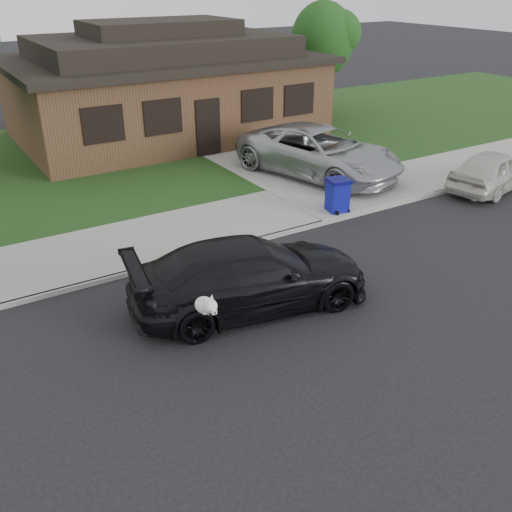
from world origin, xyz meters
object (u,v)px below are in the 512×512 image
minivan (319,152)px  recycling_bin (338,195)px  white_compact (494,170)px  sedan (250,275)px

minivan → recycling_bin: bearing=-133.1°
minivan → white_compact: bearing=-57.8°
sedan → recycling_bin: sedan is taller
sedan → minivan: bearing=-36.9°
minivan → recycling_bin: 3.36m
minivan → white_compact: 5.77m
sedan → white_compact: size_ratio=1.39×
sedan → minivan: 8.80m
minivan → white_compact: minivan is taller
recycling_bin → minivan: bearing=73.7°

